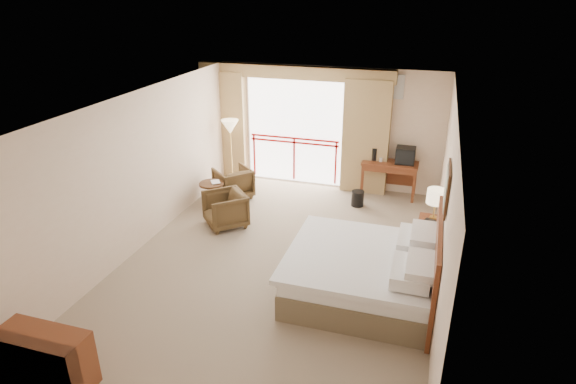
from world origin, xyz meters
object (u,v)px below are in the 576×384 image
(desk, at_px, (390,169))
(side_table, at_px, (212,191))
(bed, at_px, (365,272))
(floor_lamp, at_px, (230,129))
(nightstand, at_px, (431,239))
(armchair_near, at_px, (226,225))
(dresser, at_px, (45,359))
(wastebasket, at_px, (358,198))
(tv, at_px, (405,155))
(armchair_far, at_px, (234,197))
(table_lamp, at_px, (436,197))

(desk, xyz_separation_m, side_table, (-3.42, -1.79, -0.23))
(bed, bearing_deg, floor_lamp, 136.15)
(nightstand, distance_m, armchair_near, 3.81)
(nightstand, bearing_deg, dresser, -131.09)
(wastebasket, distance_m, armchair_near, 2.82)
(side_table, bearing_deg, nightstand, -8.88)
(tv, relative_size, wastebasket, 1.23)
(wastebasket, height_order, armchair_far, armchair_far)
(nightstand, relative_size, desk, 0.56)
(side_table, xyz_separation_m, floor_lamp, (-0.13, 1.36, 0.93))
(wastebasket, height_order, armchair_near, armchair_near)
(armchair_near, relative_size, side_table, 1.35)
(bed, bearing_deg, table_lamp, 59.02)
(table_lamp, bearing_deg, nightstand, -90.00)
(armchair_near, bearing_deg, nightstand, 47.10)
(bed, relative_size, dresser, 1.98)
(bed, xyz_separation_m, tv, (0.23, 3.86, 0.58))
(side_table, bearing_deg, bed, -31.29)
(table_lamp, bearing_deg, bed, -120.98)
(armchair_far, bearing_deg, bed, 91.34)
(wastebasket, xyz_separation_m, armchair_near, (-2.28, -1.64, -0.16))
(armchair_far, bearing_deg, armchair_near, 58.12)
(bed, distance_m, nightstand, 1.69)
(table_lamp, distance_m, side_table, 4.49)
(bed, bearing_deg, armchair_far, 139.87)
(desk, xyz_separation_m, floor_lamp, (-3.55, -0.43, 0.70))
(tv, bearing_deg, dresser, -95.70)
(bed, bearing_deg, armchair_near, 153.21)
(tv, distance_m, wastebasket, 1.38)
(nightstand, xyz_separation_m, armchair_far, (-4.19, 1.34, -0.34))
(bed, distance_m, armchair_near, 3.27)
(table_lamp, xyz_separation_m, dresser, (-4.11, -4.34, -0.73))
(wastebasket, bearing_deg, dresser, -113.49)
(floor_lamp, bearing_deg, bed, -43.85)
(armchair_far, distance_m, armchair_near, 1.37)
(bed, height_order, floor_lamp, floor_lamp)
(floor_lamp, bearing_deg, wastebasket, -7.05)
(bed, relative_size, wastebasket, 6.51)
(armchair_near, height_order, dresser, dresser)
(floor_lamp, height_order, dresser, floor_lamp)
(tv, xyz_separation_m, armchair_far, (-3.52, -1.08, -0.96))
(armchair_near, bearing_deg, armchair_far, 154.18)
(wastebasket, bearing_deg, armchair_far, -172.88)
(desk, height_order, side_table, desk)
(dresser, bearing_deg, armchair_near, 81.48)
(side_table, relative_size, dresser, 0.51)
(wastebasket, xyz_separation_m, dresser, (-2.59, -5.96, 0.19))
(desk, distance_m, dresser, 7.46)
(bed, height_order, side_table, bed)
(tv, xyz_separation_m, wastebasket, (-0.85, -0.75, -0.79))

